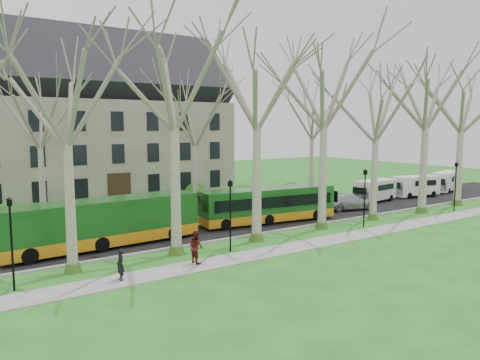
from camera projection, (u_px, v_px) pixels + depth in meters
The scene contains 17 objects.
ground at pixel (294, 235), 32.61m from camera, with size 120.00×120.00×0.00m, color #296B1E.
sidewalk at pixel (320, 242), 30.56m from camera, with size 70.00×2.00×0.06m, color gray.
road at pixel (249, 222), 37.11m from camera, with size 80.00×8.00×0.06m, color black.
curb at pixel (281, 230), 33.83m from camera, with size 80.00×0.25×0.14m, color #A5A39E.
building at pixel (97, 121), 47.96m from camera, with size 26.50×12.20×16.00m.
tree_row_verge at pixel (293, 135), 32.04m from camera, with size 49.00×7.00×14.00m.
tree_row_far at pixel (199, 144), 40.17m from camera, with size 33.00×7.00×12.00m.
lamp_row at pixel (305, 201), 31.49m from camera, with size 36.22×0.22×4.30m.
hedges at pixel (150, 201), 41.34m from camera, with size 30.60×8.60×2.00m.
bus_lead at pixel (104, 222), 29.25m from camera, with size 12.34×2.57×3.08m, color #175119, non-canonical shape.
bus_follow at pixel (268, 205), 36.70m from camera, with size 11.10×2.31×2.77m, color #175119, non-canonical shape.
sedan at pixel (348, 201), 42.21m from camera, with size 2.08×5.12×1.49m, color #AAA9AE.
van_a at pixel (375, 191), 46.56m from camera, with size 4.95×1.80×2.16m, color white, non-canonical shape.
van_b at pixel (416, 186), 49.76m from camera, with size 5.05×1.84×2.20m, color white, non-canonical shape.
van_c at pixel (446, 182), 53.76m from camera, with size 5.13×1.86×2.24m, color white, non-canonical shape.
pedestrian_a at pixel (120, 265), 22.91m from camera, with size 0.57×0.37×1.57m, color black.
pedestrian_b at pixel (196, 247), 25.80m from camera, with size 0.88×0.68×1.80m, color #501612.
Camera 1 is at (-21.19, -24.19, 7.64)m, focal length 35.00 mm.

